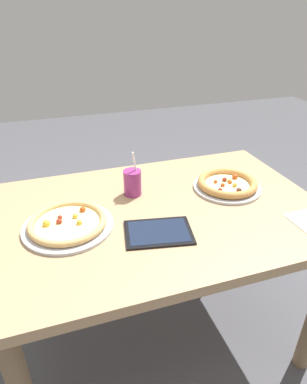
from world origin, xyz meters
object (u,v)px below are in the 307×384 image
(pizza_near, at_px, (68,224))
(drink_cup_colored, at_px, (133,183))
(pizza_far, at_px, (227,184))
(tablet, at_px, (158,232))

(pizza_near, bearing_deg, drink_cup_colored, 29.55)
(pizza_far, height_order, tablet, pizza_far)
(pizza_far, xyz_separation_m, tablet, (-0.40, -0.22, -0.02))
(pizza_near, height_order, drink_cup_colored, drink_cup_colored)
(drink_cup_colored, xyz_separation_m, tablet, (0.01, -0.30, -0.05))
(tablet, bearing_deg, pizza_near, 155.54)
(pizza_far, bearing_deg, tablet, -151.12)
(drink_cup_colored, distance_m, tablet, 0.31)
(tablet, bearing_deg, pizza_far, 28.88)
(drink_cup_colored, relative_size, tablet, 0.73)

